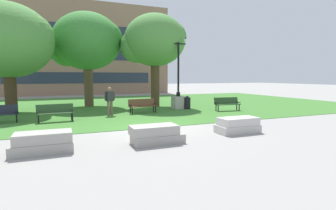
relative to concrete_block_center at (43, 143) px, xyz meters
name	(u,v)px	position (x,y,z in m)	size (l,w,h in m)	color
ground_plane	(150,128)	(4.29, 2.35, -0.31)	(140.00, 140.00, 0.00)	gray
grass_lawn	(110,106)	(4.29, 12.35, -0.30)	(40.00, 20.00, 0.02)	#3D752D
concrete_block_center	(43,143)	(0.00, 0.00, 0.00)	(1.80, 0.90, 0.64)	#9E9991
concrete_block_left	(156,135)	(3.63, -0.25, 0.00)	(1.87, 0.90, 0.64)	#9E9991
concrete_block_right	(238,125)	(7.42, 0.10, 0.00)	(1.80, 0.90, 0.64)	#BCB7B2
park_bench_near_left	(142,105)	(5.42, 7.22, 0.23)	(1.85, 0.72, 0.90)	brown
park_bench_near_right	(55,112)	(0.30, 5.86, 0.23)	(1.83, 0.66, 0.90)	#284723
park_bench_far_left	(227,103)	(11.15, 6.17, 0.23)	(1.84, 0.71, 0.90)	#284723
lamp_post_right	(178,94)	(8.52, 8.46, 0.76)	(1.32, 0.80, 5.16)	#ADA89E
tree_near_left	(6,41)	(-2.40, 10.42, 4.22)	(5.74, 5.47, 6.90)	#42301E
tree_far_right	(86,42)	(2.61, 12.68, 4.69)	(5.46, 5.20, 7.27)	brown
tree_far_left	(154,41)	(7.45, 10.62, 4.76)	(4.94, 4.70, 7.13)	#4C3823
trash_bin	(187,102)	(9.05, 8.06, 0.20)	(0.49, 0.49, 0.96)	black
person_bystander_near_lawn	(110,99)	(3.31, 7.00, 0.68)	(0.66, 0.34, 1.71)	brown
building_facade_distant	(80,48)	(3.21, 26.84, 5.66)	(23.73, 1.03, 11.95)	#8E6B56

